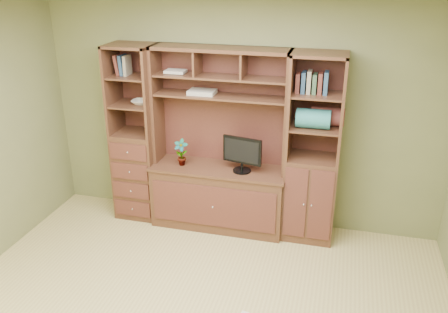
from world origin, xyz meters
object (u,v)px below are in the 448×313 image
(center_hutch, at_px, (218,143))
(left_tower, at_px, (136,134))
(right_tower, at_px, (313,150))
(monitor, at_px, (242,148))

(center_hutch, distance_m, left_tower, 1.00)
(left_tower, relative_size, right_tower, 1.00)
(right_tower, bearing_deg, left_tower, 180.00)
(right_tower, bearing_deg, center_hutch, -177.77)
(center_hutch, distance_m, monitor, 0.28)
(center_hutch, distance_m, right_tower, 1.03)
(center_hutch, height_order, monitor, center_hutch)
(center_hutch, height_order, left_tower, same)
(monitor, bearing_deg, left_tower, -171.78)
(right_tower, distance_m, monitor, 0.75)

